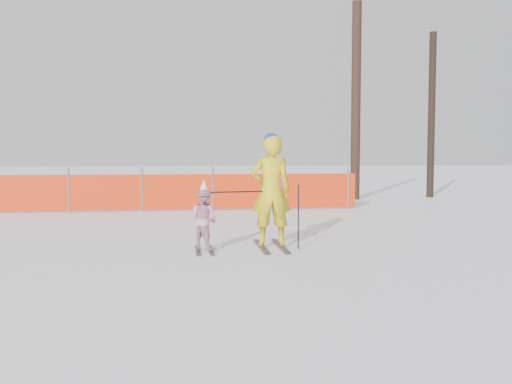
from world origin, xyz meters
TOP-DOWN VIEW (x-y plane):
  - ground at (0.00, 0.00)m, footprint 120.00×120.00m
  - adult at (0.30, 0.77)m, footprint 0.72×1.46m
  - child at (-0.88, 0.54)m, footprint 0.63×0.97m
  - ski_poles at (0.27, 0.61)m, footprint 1.52×0.20m
  - safety_fence at (-4.25, 7.27)m, footprint 16.24×0.06m
  - tree_trunks at (5.96, 10.76)m, footprint 3.38×0.89m

SIDE VIEW (x-z plane):
  - ground at x=0.00m, z-range 0.00..0.00m
  - child at x=-0.88m, z-range -0.05..1.16m
  - safety_fence at x=-4.25m, z-range -0.07..1.18m
  - ski_poles at x=0.27m, z-range 0.20..1.32m
  - adult at x=0.30m, z-range 0.00..2.01m
  - tree_trunks at x=5.96m, z-range -0.15..6.78m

